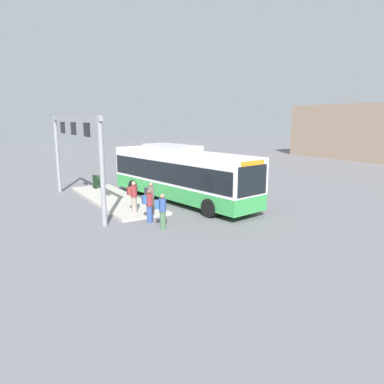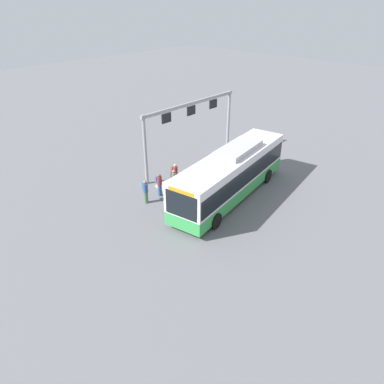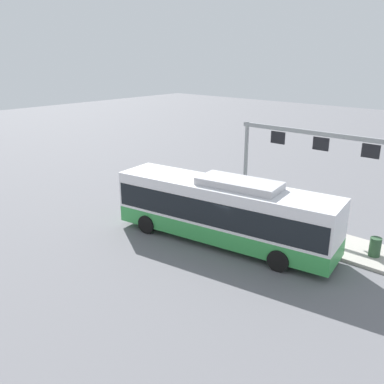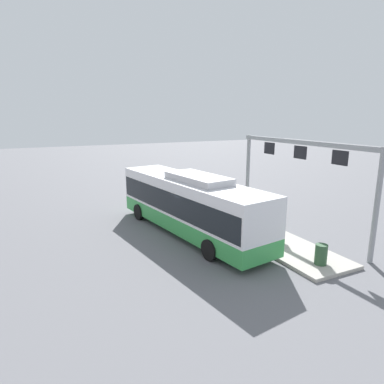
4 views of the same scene
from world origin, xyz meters
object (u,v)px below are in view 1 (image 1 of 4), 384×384
(person_waiting_near, at_px, (162,210))
(person_waiting_far, at_px, (133,196))
(bus_main, at_px, (180,172))
(person_boarding, at_px, (149,205))
(person_waiting_mid, at_px, (151,197))
(trash_bin, at_px, (96,181))

(person_waiting_near, xyz_separation_m, person_waiting_far, (-2.95, -0.16, 0.16))
(bus_main, bearing_deg, person_waiting_far, -75.62)
(person_boarding, distance_m, person_waiting_mid, 1.06)
(bus_main, height_order, person_waiting_mid, bus_main)
(bus_main, relative_size, person_waiting_mid, 6.99)
(person_waiting_near, height_order, trash_bin, person_waiting_near)
(person_waiting_mid, xyz_separation_m, trash_bin, (-8.74, -0.14, -0.44))
(person_waiting_near, distance_m, person_waiting_mid, 2.26)
(bus_main, xyz_separation_m, person_waiting_far, (1.58, -3.78, -0.76))
(person_waiting_near, distance_m, person_waiting_far, 2.96)
(person_waiting_mid, height_order, trash_bin, person_waiting_mid)
(person_boarding, xyz_separation_m, person_waiting_near, (1.30, 0.05, 0.00))
(person_waiting_far, xyz_separation_m, trash_bin, (-8.00, 0.50, -0.44))
(person_boarding, xyz_separation_m, trash_bin, (-9.65, 0.39, -0.28))
(person_boarding, bearing_deg, bus_main, 47.79)
(person_waiting_near, xyz_separation_m, trash_bin, (-10.95, 0.34, -0.28))
(person_waiting_near, height_order, person_waiting_mid, person_waiting_mid)
(bus_main, relative_size, person_waiting_near, 6.99)
(person_waiting_mid, relative_size, person_waiting_far, 1.00)
(trash_bin, bearing_deg, person_boarding, -2.32)
(person_waiting_near, relative_size, person_waiting_far, 1.00)
(person_boarding, bearing_deg, person_waiting_far, 100.12)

